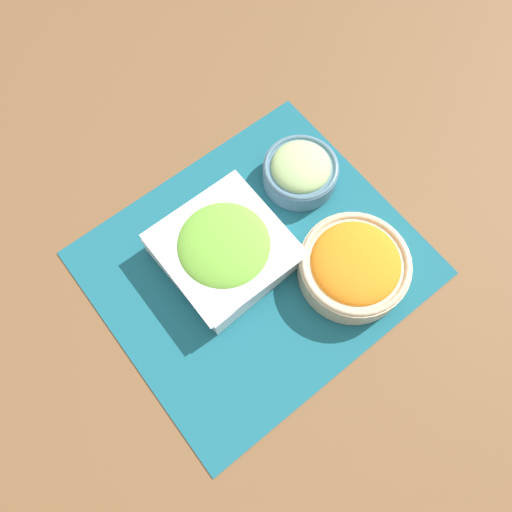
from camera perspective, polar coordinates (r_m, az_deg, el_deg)
The scene contains 5 objects.
ground_plane at distance 0.83m, azimuth 0.00°, elevation -0.84°, with size 3.00×3.00×0.00m, color brown.
placemat at distance 0.83m, azimuth 0.00°, elevation -0.79°, with size 0.50×0.44×0.00m.
carrot_bowl at distance 0.81m, azimuth 11.15°, elevation -1.12°, with size 0.18×0.18×0.07m.
lettuce_bowl at distance 0.80m, azimuth -3.62°, elevation 0.80°, with size 0.20×0.20×0.07m.
cucumber_bowl at distance 0.87m, azimuth 5.10°, elevation 9.72°, with size 0.13×0.13×0.06m.
Camera 1 is at (0.18, 0.23, 0.78)m, focal length 35.00 mm.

